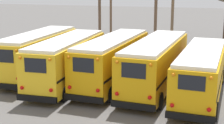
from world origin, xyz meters
name	(u,v)px	position (x,y,z in m)	size (l,w,h in m)	color
ground_plane	(114,84)	(0.00, 0.00, 0.00)	(160.00, 160.00, 0.00)	#5B5956
school_bus_0	(39,53)	(-6.05, 0.27, 1.82)	(2.74, 9.44, 3.35)	yellow
school_bus_1	(68,60)	(-3.02, -1.12, 1.79)	(2.86, 9.72, 3.30)	yellow
school_bus_2	(113,59)	(0.00, -0.16, 1.81)	(2.91, 10.12, 3.33)	#E5A00C
school_bus_3	(156,63)	(3.02, -0.18, 1.80)	(3.09, 10.67, 3.30)	#E5A00C
school_bus_4	(202,71)	(6.05, -1.18, 1.66)	(2.92, 10.10, 3.05)	#E5A00C
utility_pole	(172,14)	(2.29, 12.86, 3.94)	(1.80, 0.30, 7.60)	brown
fence_line	(138,51)	(0.00, 7.38, 0.99)	(20.16, 0.06, 1.42)	#939399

